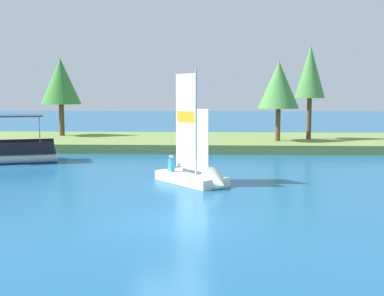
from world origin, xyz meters
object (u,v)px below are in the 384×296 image
object	(u,v)px
shoreline_tree_midleft	(279,85)
sailboat	(200,177)
shoreline_tree_left	(61,82)
shoreline_tree_centre	(310,73)
pontoon_boat	(14,151)

from	to	relation	value
shoreline_tree_midleft	sailboat	bearing A→B (deg)	-109.91
shoreline_tree_left	shoreline_tree_centre	size ratio (longest dim) A/B	0.90
sailboat	pontoon_boat	bearing A→B (deg)	-161.75
shoreline_tree_midleft	pontoon_boat	bearing A→B (deg)	-155.95
shoreline_tree_left	shoreline_tree_centre	distance (m)	20.49
shoreline_tree_left	pontoon_boat	distance (m)	12.39
shoreline_tree_midleft	pontoon_boat	size ratio (longest dim) A/B	1.04
shoreline_tree_centre	sailboat	world-z (taller)	shoreline_tree_centre
shoreline_tree_left	pontoon_boat	bearing A→B (deg)	-87.40
shoreline_tree_centre	pontoon_boat	xyz separation A→B (m)	(-19.84, -9.33, -5.11)
shoreline_tree_left	shoreline_tree_centre	xyz separation A→B (m)	(20.36, -2.20, 0.62)
shoreline_tree_centre	sailboat	distance (m)	19.21
shoreline_tree_left	pontoon_boat	world-z (taller)	shoreline_tree_left
shoreline_tree_midleft	shoreline_tree_centre	bearing A→B (deg)	32.13
shoreline_tree_midleft	sailboat	xyz separation A→B (m)	(-5.41, -14.95, -4.43)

